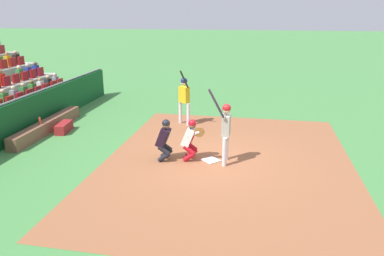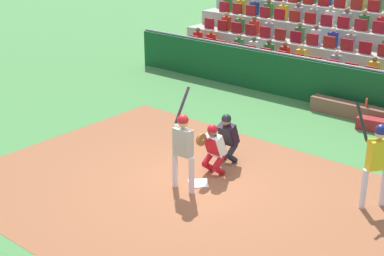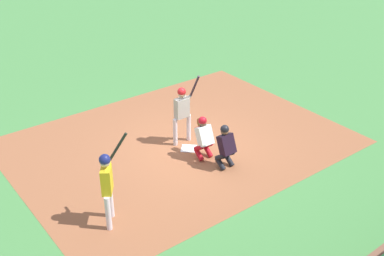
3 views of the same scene
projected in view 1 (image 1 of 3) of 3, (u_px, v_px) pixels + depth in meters
ground_plane at (211, 161)px, 10.99m from camera, size 160.00×160.00×0.00m
infield_dirt_patch at (228, 161)px, 10.91m from camera, size 9.77×7.47×0.01m
home_plate_marker at (211, 160)px, 10.98m from camera, size 0.62×0.62×0.02m
batter_at_plate at (226, 127)px, 10.48m from camera, size 0.63×0.64×2.26m
catcher_crouching at (191, 137)px, 10.82m from camera, size 0.48×0.72×1.29m
home_plate_umpire at (165, 138)px, 10.82m from camera, size 0.46×0.45×1.30m
dugout_wall at (2, 127)px, 11.88m from camera, size 16.13×0.24×1.43m
dugout_bench at (47, 126)px, 13.55m from camera, size 4.33×0.40×0.44m
water_bottle_on_bench at (40, 121)px, 13.02m from camera, size 0.07×0.07×0.25m
equipment_duffel_bag at (64, 127)px, 13.55m from camera, size 1.01×0.48×0.35m
on_deck_batter at (184, 96)px, 14.15m from camera, size 0.84×0.56×2.23m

